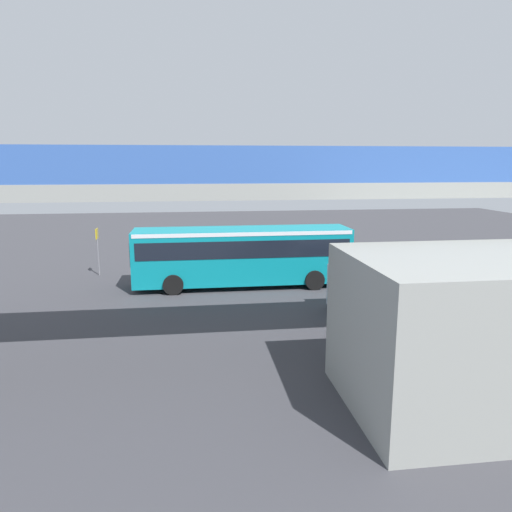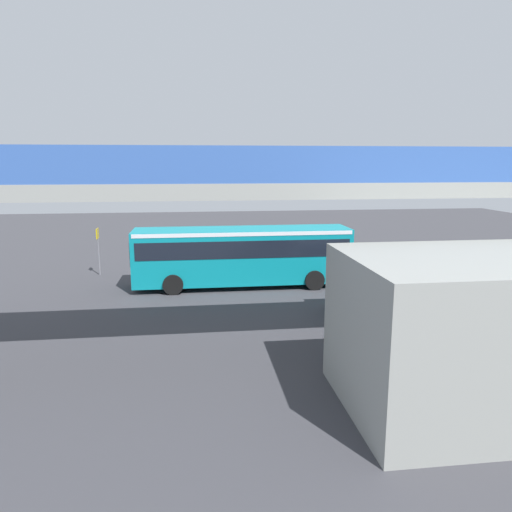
{
  "view_description": "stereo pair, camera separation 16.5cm",
  "coord_description": "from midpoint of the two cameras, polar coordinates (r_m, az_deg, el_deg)",
  "views": [
    {
      "loc": [
        2.39,
        25.76,
        6.58
      ],
      "look_at": [
        -1.03,
        0.53,
        1.6
      ],
      "focal_mm": 33.43,
      "sensor_mm": 36.0,
      "label": 1
    },
    {
      "loc": [
        2.22,
        25.79,
        6.58
      ],
      "look_at": [
        -1.03,
        0.53,
        1.6
      ],
      "focal_mm": 33.43,
      "sensor_mm": 36.0,
      "label": 2
    }
  ],
  "objects": [
    {
      "name": "traffic_sign",
      "position": [
        29.62,
        -18.59,
        1.37
      ],
      "size": [
        0.08,
        0.6,
        2.8
      ],
      "color": "slate",
      "rests_on": "ground"
    },
    {
      "name": "station_building",
      "position": [
        14.86,
        28.05,
        -7.85
      ],
      "size": [
        9.0,
        5.04,
        4.2
      ],
      "color": "gray",
      "rests_on": "ground"
    },
    {
      "name": "pedestrian",
      "position": [
        27.79,
        -9.22,
        -0.9
      ],
      "size": [
        0.38,
        0.38,
        1.79
      ],
      "color": "#2D2D38",
      "rests_on": "ground"
    },
    {
      "name": "ground",
      "position": [
        26.7,
        -2.52,
        -3.21
      ],
      "size": [
        80.0,
        80.0,
        0.0
      ],
      "primitive_type": "plane",
      "color": "#38383D"
    },
    {
      "name": "lane_dash_centre",
      "position": [
        29.64,
        -10.8,
        -1.95
      ],
      "size": [
        2.0,
        0.2,
        0.01
      ],
      "primitive_type": "cube",
      "color": "silver",
      "rests_on": "ground"
    },
    {
      "name": "bicycle_green",
      "position": [
        27.97,
        21.73,
        -2.56
      ],
      "size": [
        1.77,
        0.44,
        0.96
      ],
      "color": "black",
      "rests_on": "ground"
    },
    {
      "name": "city_bus",
      "position": [
        25.6,
        -1.82,
        0.49
      ],
      "size": [
        11.54,
        2.85,
        3.15
      ],
      "color": "#0C8493",
      "rests_on": "ground"
    },
    {
      "name": "bicycle_orange",
      "position": [
        25.05,
        25.33,
        -4.37
      ],
      "size": [
        1.77,
        0.44,
        0.96
      ],
      "color": "black",
      "rests_on": "ground"
    },
    {
      "name": "bicycle_blue",
      "position": [
        25.77,
        23.02,
        -3.77
      ],
      "size": [
        1.77,
        0.44,
        0.96
      ],
      "color": "black",
      "rests_on": "ground"
    },
    {
      "name": "parked_van",
      "position": [
        22.04,
        14.97,
        -3.5
      ],
      "size": [
        4.8,
        2.17,
        2.05
      ],
      "color": "#B7BCC6",
      "rests_on": "ground"
    },
    {
      "name": "pedestrian_overpass",
      "position": [
        15.66,
        0.78,
        6.42
      ],
      "size": [
        29.91,
        2.6,
        7.08
      ],
      "color": "gray",
      "rests_on": "ground"
    },
    {
      "name": "lane_dash_left",
      "position": [
        29.68,
        -3.06,
        -1.75
      ],
      "size": [
        2.0,
        0.2,
        0.01
      ],
      "primitive_type": "cube",
      "color": "silver",
      "rests_on": "ground"
    },
    {
      "name": "lane_dash_leftmost",
      "position": [
        30.26,
        4.51,
        -1.52
      ],
      "size": [
        2.0,
        0.2,
        0.01
      ],
      "primitive_type": "cube",
      "color": "silver",
      "rests_on": "ground"
    }
  ]
}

